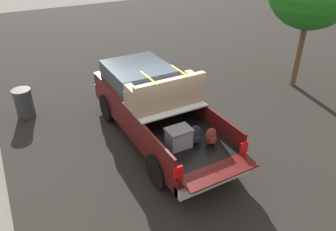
{
  "coord_description": "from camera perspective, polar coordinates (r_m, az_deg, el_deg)",
  "views": [
    {
      "loc": [
        -6.96,
        3.54,
        5.39
      ],
      "look_at": [
        -0.6,
        0.0,
        1.1
      ],
      "focal_mm": 34.04,
      "sensor_mm": 36.0,
      "label": 1
    }
  ],
  "objects": [
    {
      "name": "ground_plane",
      "position": [
        9.49,
        -1.77,
        -4.12
      ],
      "size": [
        40.0,
        40.0,
        0.0
      ],
      "primitive_type": "plane",
      "color": "black"
    },
    {
      "name": "pickup_truck",
      "position": [
        9.26,
        -2.95,
        2.01
      ],
      "size": [
        6.05,
        2.06,
        2.23
      ],
      "color": "#470F0F",
      "rests_on": "ground_plane"
    },
    {
      "name": "trash_can",
      "position": [
        11.33,
        -24.38,
        2.02
      ],
      "size": [
        0.6,
        0.6,
        0.98
      ],
      "color": "#2D2D33",
      "rests_on": "ground_plane"
    }
  ]
}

